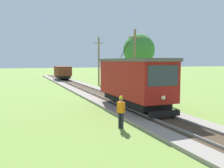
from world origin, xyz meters
name	(u,v)px	position (x,y,z in m)	size (l,w,h in m)	color
red_tram	(134,80)	(0.00, 14.94, 2.19)	(2.60, 8.54, 4.79)	maroon
freight_car	(63,72)	(0.00, 44.60, 1.56)	(2.40, 5.20, 2.31)	brown
utility_pole_mid	(134,62)	(3.58, 22.14, 3.56)	(1.40, 0.54, 6.94)	#7A664C
utility_pole_far	(99,61)	(3.58, 34.14, 3.68)	(1.40, 0.34, 7.16)	#7A664C
track_worker	(121,110)	(-2.97, 10.39, 0.98)	(0.41, 0.45, 1.78)	black
second_worker	(170,94)	(3.38, 15.19, 0.98)	(0.32, 0.42, 1.78)	black
tree_left_near	(139,50)	(12.79, 38.98, 5.60)	(5.70, 5.70, 8.46)	#4C3823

